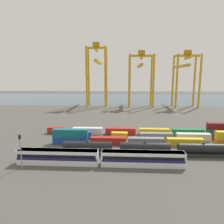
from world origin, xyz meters
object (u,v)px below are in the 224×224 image
signal_mast (20,147)px  shipping_container_0 (71,140)px  gantry_crane_west (97,68)px  gantry_crane_central (141,72)px  shipping_container_14 (55,130)px  passenger_train (100,157)px  shipping_container_5 (224,143)px  gantry_crane_east (185,72)px  freight_tank_row (174,149)px

signal_mast → shipping_container_0: (7.40, 19.98, -4.38)m
gantry_crane_west → gantry_crane_central: size_ratio=1.14×
shipping_container_0 → shipping_container_14: bearing=127.5°
passenger_train → signal_mast: (-19.53, -3.42, 3.54)m
shipping_container_0 → gantry_crane_central: gantry_crane_central is taller
shipping_container_5 → gantry_crane_west: (-54.74, 95.56, 28.08)m
gantry_crane_west → gantry_crane_east: 68.43m
signal_mast → gantry_crane_east: size_ratio=0.21×
freight_tank_row → shipping_container_0: (-33.17, 9.15, -0.68)m
gantry_crane_central → gantry_crane_east: size_ratio=1.00×
signal_mast → gantry_crane_central: (38.98, 115.57, 20.85)m
freight_tank_row → signal_mast: bearing=-165.1°
passenger_train → gantry_crane_east: 126.82m
passenger_train → gantry_crane_central: (19.45, 112.15, 24.38)m
shipping_container_5 → gantry_crane_east: bearing=81.9°
shipping_container_5 → freight_tank_row: bearing=-154.2°
shipping_container_0 → shipping_container_5: bearing=0.0°
freight_tank_row → gantry_crane_west: gantry_crane_west is taller
passenger_train → shipping_container_0: (-12.14, 16.57, -0.84)m
shipping_container_0 → shipping_container_5: size_ratio=2.00×
signal_mast → gantry_crane_central: size_ratio=0.21×
gantry_crane_west → gantry_crane_central: (34.18, 0.03, -2.85)m
shipping_container_5 → shipping_container_14: 63.07m
passenger_train → shipping_container_14: size_ratio=7.30×
shipping_container_0 → passenger_train: bearing=-53.8°
passenger_train → shipping_container_5: size_ratio=7.30×
freight_tank_row → shipping_container_0: size_ratio=5.42×
passenger_train → gantry_crane_east: size_ratio=1.04×
gantry_crane_central → gantry_crane_east: bearing=0.3°
shipping_container_14 → shipping_container_0: bearing=-52.5°
signal_mast → gantry_crane_west: (4.80, 115.54, 23.69)m
passenger_train → gantry_crane_west: bearing=97.5°
freight_tank_row → passenger_train: bearing=-160.6°
shipping_container_0 → gantry_crane_east: gantry_crane_east is taller
passenger_train → shipping_container_5: 43.30m
freight_tank_row → signal_mast: signal_mast is taller
shipping_container_5 → gantry_crane_west: gantry_crane_west is taller
shipping_container_0 → shipping_container_5: (52.14, 0.00, 0.00)m
gantry_crane_east → shipping_container_14: bearing=-132.2°
shipping_container_14 → gantry_crane_central: 96.05m
passenger_train → shipping_container_0: size_ratio=3.64×
gantry_crane_east → freight_tank_row: bearing=-107.3°
shipping_container_0 → gantry_crane_east: 118.85m
passenger_train → signal_mast: signal_mast is taller
signal_mast → freight_tank_row: bearing=14.9°
gantry_crane_west → gantry_crane_east: bearing=0.2°
freight_tank_row → gantry_crane_central: size_ratio=1.54×
shipping_container_0 → shipping_container_14: size_ratio=2.00×
passenger_train → shipping_container_0: passenger_train is taller
gantry_crane_central → signal_mast: bearing=-108.6°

